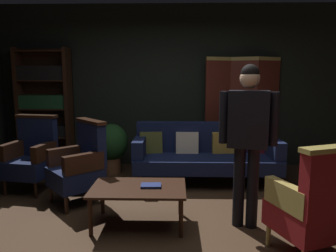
{
  "coord_description": "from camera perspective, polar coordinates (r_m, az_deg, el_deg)",
  "views": [
    {
      "loc": [
        0.1,
        -3.28,
        1.58
      ],
      "look_at": [
        0.0,
        0.8,
        0.95
      ],
      "focal_mm": 34.51,
      "sensor_mm": 36.0,
      "label": 1
    }
  ],
  "objects": [
    {
      "name": "folding_screen",
      "position": [
        5.67,
        13.04,
        2.53
      ],
      "size": [
        1.29,
        0.25,
        1.9
      ],
      "color": "#5B2319",
      "rests_on": "ground_plane"
    },
    {
      "name": "potted_plant",
      "position": [
        5.34,
        -9.93,
        -3.3
      ],
      "size": [
        0.53,
        0.53,
        0.82
      ],
      "color": "brown",
      "rests_on": "ground_plane"
    },
    {
      "name": "armchair_wing_right",
      "position": [
        4.21,
        -15.27,
        -6.55
      ],
      "size": [
        0.82,
        0.82,
        1.04
      ],
      "color": "black",
      "rests_on": "ground_plane"
    },
    {
      "name": "armchair_wing_left",
      "position": [
        4.89,
        -22.91,
        -4.8
      ],
      "size": [
        0.67,
        0.67,
        1.04
      ],
      "color": "black",
      "rests_on": "ground_plane"
    },
    {
      "name": "armchair_gilt_accent",
      "position": [
        3.12,
        24.45,
        -12.56
      ],
      "size": [
        0.74,
        0.74,
        1.04
      ],
      "color": "tan",
      "rests_on": "ground_plane"
    },
    {
      "name": "ground_plane",
      "position": [
        3.65,
        -0.32,
        -16.92
      ],
      "size": [
        10.0,
        10.0,
        0.0
      ],
      "primitive_type": "plane",
      "color": "#3D2819"
    },
    {
      "name": "standing_figure",
      "position": [
        3.39,
        13.92,
        -0.92
      ],
      "size": [
        0.57,
        0.3,
        1.7
      ],
      "color": "black",
      "rests_on": "ground_plane"
    },
    {
      "name": "book_navy_cloth",
      "position": [
        3.49,
        -3.02,
        -10.48
      ],
      "size": [
        0.22,
        0.15,
        0.02
      ],
      "primitive_type": "cube",
      "rotation": [
        0.0,
        0.0,
        0.05
      ],
      "color": "navy",
      "rests_on": "coffee_table"
    },
    {
      "name": "bookshelf",
      "position": [
        5.94,
        -20.9,
        3.49
      ],
      "size": [
        0.9,
        0.32,
        2.05
      ],
      "color": "black",
      "rests_on": "ground_plane"
    },
    {
      "name": "velvet_couch",
      "position": [
        4.89,
        6.66,
        -4.57
      ],
      "size": [
        2.12,
        0.78,
        0.88
      ],
      "color": "black",
      "rests_on": "ground_plane"
    },
    {
      "name": "coffee_table",
      "position": [
        3.51,
        -5.25,
        -11.37
      ],
      "size": [
        1.0,
        0.64,
        0.42
      ],
      "color": "black",
      "rests_on": "ground_plane"
    },
    {
      "name": "back_wall",
      "position": [
        5.74,
        0.41,
        6.99
      ],
      "size": [
        7.2,
        0.1,
        2.8
      ],
      "primitive_type": "cube",
      "color": "black",
      "rests_on": "ground_plane"
    }
  ]
}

